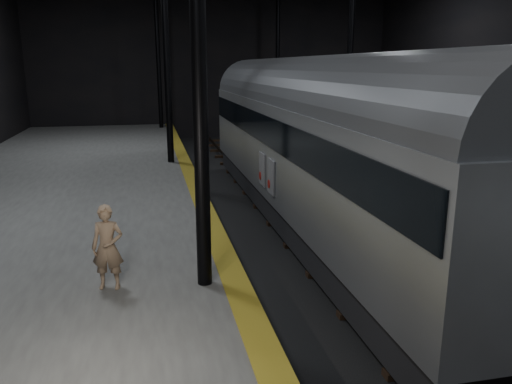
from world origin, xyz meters
name	(u,v)px	position (x,y,z in m)	size (l,w,h in m)	color
ground	(326,244)	(0.00, 0.00, 0.00)	(44.00, 44.00, 0.00)	black
platform_left	(36,248)	(-7.50, 0.00, 0.50)	(9.00, 43.80, 1.00)	#4C4C4A
tactile_strip	(208,217)	(-3.25, 0.00, 1.00)	(0.50, 43.80, 0.01)	olive
track	(326,242)	(0.00, 0.00, 0.07)	(2.40, 43.00, 0.24)	#3F3328
train	(309,137)	(0.00, 1.71, 2.77)	(2.79, 18.60, 4.97)	#999CA1
woman	(108,247)	(-5.46, -3.84, 1.76)	(0.55, 0.36, 1.52)	#97795D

